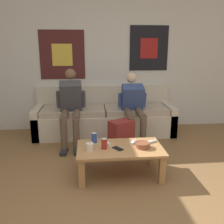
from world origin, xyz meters
name	(u,v)px	position (x,y,z in m)	size (l,w,h in m)	color
wall_back	(104,59)	(0.00, 2.86, 1.28)	(10.00, 0.07, 2.55)	silver
couch	(105,118)	(-0.01, 2.49, 0.28)	(2.39, 0.75, 0.81)	beige
coffee_table	(120,152)	(0.07, 0.97, 0.29)	(1.01, 0.59, 0.35)	#B27F4C
person_seated_adult	(71,104)	(-0.57, 2.11, 0.62)	(0.47, 0.89, 1.16)	brown
person_seated_teen	(133,105)	(0.43, 2.09, 0.59)	(0.47, 0.86, 1.09)	brown
backpack	(122,137)	(0.18, 1.67, 0.22)	(0.40, 0.36, 0.46)	maroon
ceramic_bowl	(143,145)	(0.33, 0.94, 0.39)	(0.17, 0.17, 0.06)	brown
pillar_candle	(90,147)	(-0.29, 0.93, 0.39)	(0.09, 0.09, 0.09)	silver
drink_can_blue	(94,138)	(-0.23, 1.15, 0.41)	(0.07, 0.07, 0.12)	#28479E
drink_can_red	(104,144)	(-0.12, 0.95, 0.41)	(0.07, 0.07, 0.12)	maroon
game_controller_near_left	(107,143)	(-0.08, 1.10, 0.36)	(0.10, 0.14, 0.03)	white
game_controller_near_right	(133,142)	(0.25, 1.09, 0.36)	(0.10, 0.14, 0.03)	white
game_controller_far_center	(151,142)	(0.47, 1.08, 0.36)	(0.14, 0.10, 0.03)	white
cell_phone	(118,148)	(0.04, 0.92, 0.36)	(0.13, 0.15, 0.01)	black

